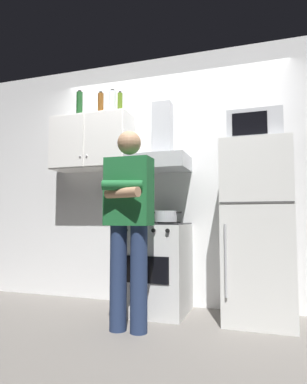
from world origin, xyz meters
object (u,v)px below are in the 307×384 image
(bottle_olive_oil, at_px, (120,103))
(cooking_pot, at_px, (166,216))
(range_hood, at_px, (160,152))
(bottle_beer_brown, at_px, (101,104))
(refrigerator, at_px, (257,230))
(bottle_vodka_clear, at_px, (112,103))
(bottle_wine_green, at_px, (79,105))
(person_standing, at_px, (128,219))
(stove_oven, at_px, (157,267))
(microwave, at_px, (255,128))
(upper_cabinet, at_px, (92,143))

(bottle_olive_oil, bearing_deg, cooking_pot, -23.70)
(range_hood, relative_size, bottle_beer_brown, 2.78)
(refrigerator, height_order, cooking_pot, refrigerator)
(cooking_pot, distance_m, bottle_beer_brown, 1.51)
(bottle_beer_brown, bearing_deg, bottle_vodka_clear, 7.31)
(cooking_pot, relative_size, bottle_wine_green, 0.98)
(person_standing, xyz_separation_m, bottle_wine_green, (-0.90, 0.71, 1.30))
(range_hood, distance_m, person_standing, 1.01)
(refrigerator, bearing_deg, bottle_beer_brown, 176.12)
(stove_oven, distance_m, refrigerator, 1.02)
(stove_oven, xyz_separation_m, bottle_olive_oil, (-0.47, 0.14, 1.74))
(stove_oven, distance_m, microwave, 1.62)
(cooking_pot, height_order, bottle_olive_oil, bottle_olive_oil)
(refrigerator, distance_m, bottle_vodka_clear, 2.05)
(range_hood, relative_size, bottle_vodka_clear, 2.64)
(bottle_olive_oil, bearing_deg, refrigerator, -5.74)
(upper_cabinet, xyz_separation_m, bottle_beer_brown, (0.11, -0.01, 0.43))
(bottle_olive_oil, relative_size, bottle_wine_green, 0.82)
(range_hood, xyz_separation_m, bottle_beer_brown, (-0.69, -0.01, 0.58))
(range_hood, height_order, microwave, range_hood)
(refrigerator, xyz_separation_m, cooking_pot, (-0.82, -0.12, 0.13))
(range_hood, height_order, refrigerator, range_hood)
(upper_cabinet, height_order, cooking_pot, upper_cabinet)
(microwave, height_order, bottle_vodka_clear, bottle_vodka_clear)
(upper_cabinet, xyz_separation_m, bottle_vodka_clear, (0.25, 0.00, 0.44))
(stove_oven, distance_m, person_standing, 0.77)
(bottle_beer_brown, relative_size, bottle_olive_oil, 1.05)
(stove_oven, bearing_deg, bottle_vodka_clear, 166.89)
(cooking_pot, xyz_separation_m, bottle_vodka_clear, (-0.68, 0.25, 1.26))
(microwave, height_order, cooking_pot, microwave)
(stove_oven, height_order, microwave, microwave)
(range_hood, relative_size, person_standing, 0.46)
(cooking_pot, xyz_separation_m, bottle_wine_green, (-1.08, 0.23, 1.27))
(range_hood, height_order, bottle_olive_oil, bottle_olive_oil)
(upper_cabinet, distance_m, bottle_wine_green, 0.48)
(stove_oven, distance_m, cooking_pot, 0.52)
(range_hood, bearing_deg, stove_oven, -90.00)
(cooking_pot, height_order, bottle_vodka_clear, bottle_vodka_clear)
(person_standing, bearing_deg, bottle_olive_oil, 119.13)
(range_hood, relative_size, refrigerator, 0.47)
(stove_oven, height_order, person_standing, person_standing)
(person_standing, bearing_deg, refrigerator, 31.23)
(range_hood, distance_m, bottle_wine_green, 1.13)
(bottle_beer_brown, bearing_deg, bottle_wine_green, -178.98)
(microwave, relative_size, bottle_olive_oil, 1.86)
(person_standing, bearing_deg, range_hood, 86.09)
(microwave, height_order, bottle_beer_brown, bottle_beer_brown)
(upper_cabinet, relative_size, person_standing, 0.55)
(person_standing, height_order, bottle_beer_brown, bottle_beer_brown)
(stove_oven, height_order, bottle_beer_brown, bottle_beer_brown)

